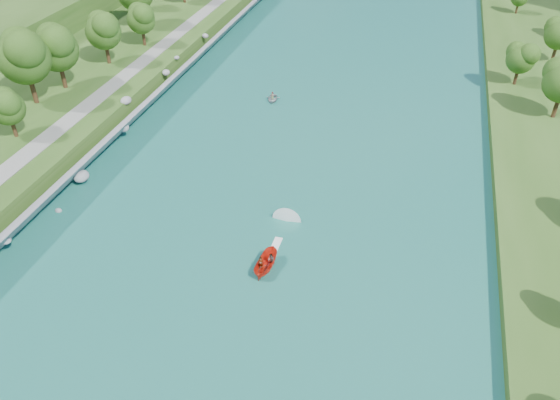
% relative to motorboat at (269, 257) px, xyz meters
% --- Properties ---
extents(ground, '(260.00, 260.00, 0.00)m').
position_rel_motorboat_xyz_m(ground, '(-3.18, -2.20, -0.87)').
color(ground, '#2D5119').
rests_on(ground, ground).
extents(river_water, '(55.00, 240.00, 0.10)m').
position_rel_motorboat_xyz_m(river_water, '(-3.18, 17.80, -0.82)').
color(river_water, '#1B6765').
rests_on(river_water, ground).
extents(riprap_bank, '(5.20, 236.00, 4.45)m').
position_rel_motorboat_xyz_m(riprap_bank, '(-29.04, 16.63, 0.95)').
color(riprap_bank, slate).
rests_on(riprap_bank, ground).
extents(riverside_path, '(3.00, 200.00, 0.10)m').
position_rel_motorboat_xyz_m(riverside_path, '(-35.68, 17.80, 2.68)').
color(riverside_path, gray).
rests_on(riverside_path, berm_west).
extents(motorboat, '(3.60, 19.16, 1.94)m').
position_rel_motorboat_xyz_m(motorboat, '(0.00, 0.00, 0.00)').
color(motorboat, red).
rests_on(motorboat, river_water).
extents(raft, '(2.86, 3.64, 1.52)m').
position_rel_motorboat_xyz_m(raft, '(-10.86, 38.84, -0.39)').
color(raft, '#909298').
rests_on(raft, river_water).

